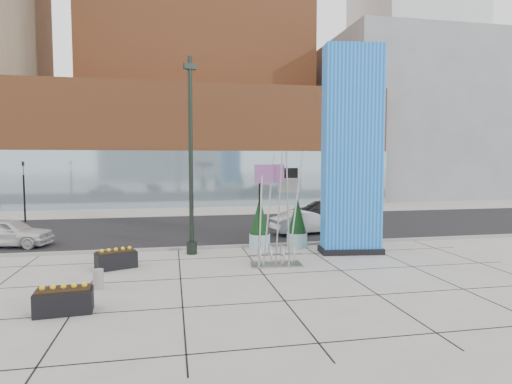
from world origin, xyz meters
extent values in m
plane|color=#9E9991|center=(0.00, 0.00, 0.00)|extent=(160.00, 160.00, 0.00)
cube|color=black|center=(0.00, 10.00, 0.01)|extent=(80.00, 12.00, 0.02)
cube|color=gray|center=(0.00, 4.00, 0.06)|extent=(80.00, 0.30, 0.12)
cube|color=#9E552E|center=(1.00, 27.00, 5.50)|extent=(34.00, 10.00, 11.00)
cube|color=#8CA5B2|center=(1.00, 22.20, 2.50)|extent=(34.00, 0.60, 5.00)
cube|color=slate|center=(26.00, 32.00, 9.00)|extent=(20.00, 18.00, 18.00)
cube|color=#B2B7BC|center=(36.00, 48.00, 27.50)|extent=(16.00, 16.00, 55.00)
cube|color=blue|center=(5.64, 1.84, 4.61)|extent=(2.66, 1.32, 9.22)
cube|color=black|center=(5.64, 1.84, 0.13)|extent=(2.89, 1.55, 0.26)
cylinder|color=black|center=(-1.42, 3.00, 4.33)|extent=(0.19, 0.19, 8.66)
cylinder|color=black|center=(-1.42, 3.00, 0.27)|extent=(0.48, 0.48, 0.54)
cube|color=black|center=(-1.42, 3.00, 8.23)|extent=(0.58, 0.36, 0.24)
cube|color=#ADB0B2|center=(1.78, 0.28, 0.03)|extent=(2.08, 1.16, 0.05)
cylinder|color=#ADB0B2|center=(1.14, 0.09, 2.28)|extent=(0.07, 0.07, 4.56)
cylinder|color=#ADB0B2|center=(1.51, 0.41, 2.28)|extent=(0.07, 0.07, 4.56)
cylinder|color=#ADB0B2|center=(1.88, 0.19, 2.28)|extent=(0.07, 0.07, 4.56)
cylinder|color=#ADB0B2|center=(2.29, 0.46, 2.28)|extent=(0.07, 0.07, 4.56)
cylinder|color=#ADB0B2|center=(2.51, 0.05, 2.28)|extent=(0.07, 0.07, 4.56)
torus|color=#ADB0B2|center=(1.10, 0.19, 0.44)|extent=(0.13, 0.83, 0.83)
torus|color=#ADB0B2|center=(1.56, 0.37, 0.44)|extent=(0.13, 0.83, 0.83)
torus|color=#ADB0B2|center=(2.01, 0.19, 0.44)|extent=(0.13, 0.83, 0.83)
torus|color=#ADB0B2|center=(2.47, 0.37, 0.44)|extent=(0.13, 0.83, 0.83)
cube|color=red|center=(1.51, 0.28, 3.65)|extent=(1.19, 0.06, 0.73)
cube|color=#ADB0B2|center=(2.33, 0.37, 3.19)|extent=(0.91, 0.21, 0.55)
cylinder|color=gray|center=(-4.65, -1.66, 0.32)|extent=(0.33, 0.33, 0.65)
cylinder|color=black|center=(1.63, 2.80, 1.89)|extent=(0.09, 0.09, 3.79)
cube|color=black|center=(2.45, 2.80, 3.61)|extent=(1.80, 0.54, 0.45)
cube|color=#19D833|center=(2.08, 2.70, 3.61)|extent=(0.62, 0.15, 0.32)
cylinder|color=#9ACDCF|center=(6.80, 3.18, 0.39)|extent=(1.11, 1.11, 0.77)
cylinder|color=black|center=(6.80, 3.18, 0.77)|extent=(1.02, 1.02, 0.07)
cone|color=black|center=(6.80, 3.18, 1.77)|extent=(1.00, 1.00, 1.99)
cylinder|color=#9ACDCF|center=(3.65, 3.60, 0.34)|extent=(0.98, 0.98, 0.69)
cylinder|color=black|center=(3.65, 3.60, 0.69)|extent=(0.90, 0.90, 0.06)
cone|color=black|center=(3.65, 3.60, 1.57)|extent=(0.88, 0.88, 1.77)
cylinder|color=#9ACDCF|center=(1.80, 3.60, 0.35)|extent=(0.99, 0.99, 0.69)
cylinder|color=black|center=(1.80, 3.60, 0.69)|extent=(0.91, 0.91, 0.06)
cone|color=black|center=(1.80, 3.60, 1.58)|extent=(0.89, 0.89, 1.78)
cube|color=black|center=(-4.42, 1.00, 0.32)|extent=(1.66, 1.26, 0.64)
cube|color=black|center=(-4.42, 1.00, 0.66)|extent=(1.52, 1.12, 0.06)
cube|color=black|center=(-5.20, -3.80, 0.32)|extent=(1.56, 0.88, 0.64)
cube|color=black|center=(-5.20, -3.80, 0.66)|extent=(1.44, 0.77, 0.06)
imported|color=silver|center=(-10.04, 6.28, 0.69)|extent=(4.30, 2.38, 1.38)
imported|color=#B3B6BB|center=(5.16, 6.91, 0.66)|extent=(4.21, 2.19, 1.32)
imported|color=black|center=(7.62, 11.47, 0.71)|extent=(4.97, 2.27, 1.41)
cylinder|color=black|center=(-12.00, 15.00, 1.60)|extent=(0.12, 0.12, 3.20)
imported|color=black|center=(-12.00, 15.00, 3.65)|extent=(0.15, 0.18, 0.90)
camera|label=1|loc=(-2.25, -16.04, 4.20)|focal=30.00mm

